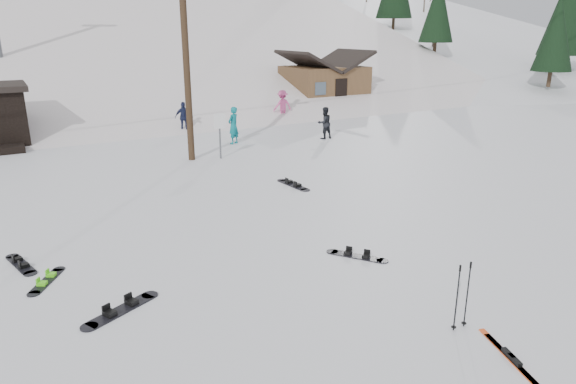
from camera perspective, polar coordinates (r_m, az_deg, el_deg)
ground at (r=8.83m, az=8.57°, el=-17.44°), size 200.00×200.00×0.00m
ski_slope at (r=63.11m, az=-24.23°, el=0.31°), size 60.00×85.24×65.97m
ridge_right at (r=71.86m, az=7.71°, el=4.51°), size 45.66×93.98×54.59m
treeline_right at (r=62.77m, az=11.13°, el=12.64°), size 20.00×60.00×10.00m
treeline_crest at (r=91.85m, az=-27.36°, el=12.53°), size 50.00×6.00×10.00m
utility_pole at (r=20.69m, az=-11.38°, el=16.24°), size 2.00×0.26×9.00m
trail_sign at (r=21.01m, az=-7.58°, el=7.09°), size 0.50×0.09×1.85m
cabin at (r=35.68m, az=4.03°, el=11.80°), size 5.39×4.40×3.77m
hero_skis at (r=9.32m, az=23.58°, el=-16.63°), size 0.67×1.71×0.09m
ski_poles at (r=9.56m, az=18.79°, el=-10.85°), size 0.35×0.09×1.26m
board_scatter_a at (r=10.36m, az=-18.06°, el=-12.30°), size 1.56×0.92×0.12m
board_scatter_b at (r=13.07m, az=-27.56°, el=-7.11°), size 0.58×1.46×0.10m
board_scatter_c at (r=12.03m, az=-25.22°, el=-8.87°), size 0.83×1.20×0.10m
board_scatter_d at (r=12.13m, az=7.66°, el=-7.02°), size 0.99×1.26×0.10m
board_scatter_f at (r=17.39m, az=0.58°, el=0.83°), size 0.45×1.69×0.12m
skier_teal at (r=23.87m, az=-6.09°, el=7.37°), size 0.74×0.67×1.71m
skier_dark at (r=24.96m, az=4.08°, el=7.66°), size 0.74×0.58×1.53m
skier_pink at (r=30.13m, az=-0.62°, el=9.61°), size 1.13×0.66×1.74m
skier_navy at (r=26.98m, az=-11.47°, el=8.14°), size 0.99×0.71×1.56m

